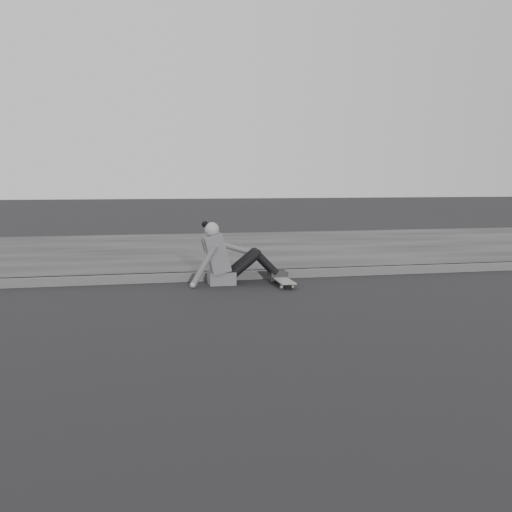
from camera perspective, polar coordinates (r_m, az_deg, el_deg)
The scene contains 5 objects.
ground at distance 5.94m, azimuth 6.71°, elevation -6.36°, with size 80.00×80.00×0.00m, color black.
curb at distance 8.36m, azimuth 1.14°, elevation -1.82°, with size 24.00×0.16×0.12m, color #4D4D4D.
sidewalk at distance 11.30m, azimuth -2.27°, elevation 0.62°, with size 24.00×6.00×0.12m, color #353535.
skateboard at distance 7.82m, azimuth 2.62°, elevation -2.40°, with size 0.20×0.78×0.09m.
seated_woman at distance 7.87m, azimuth -3.00°, elevation -0.21°, with size 1.38×0.46×0.88m.
Camera 1 is at (-1.84, -5.47, 1.42)m, focal length 40.00 mm.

